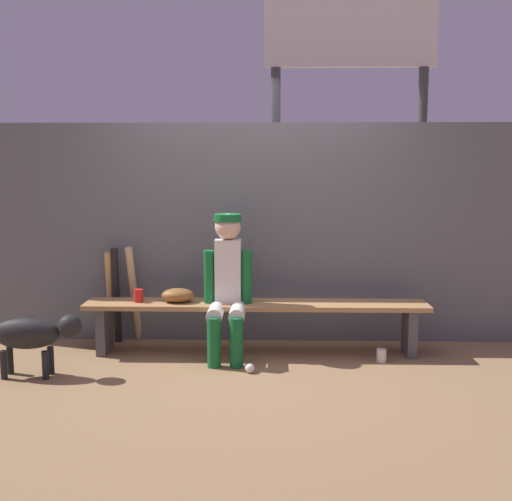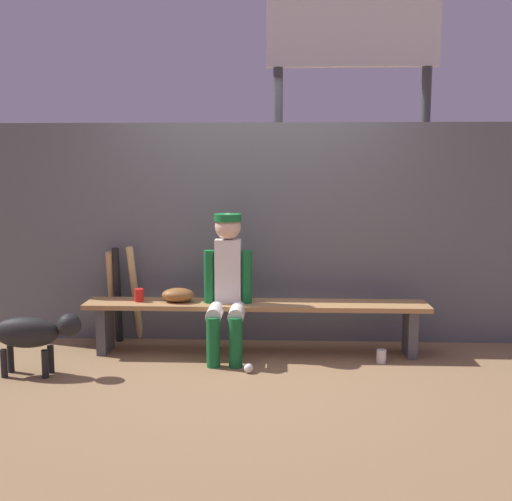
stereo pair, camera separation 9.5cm
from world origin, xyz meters
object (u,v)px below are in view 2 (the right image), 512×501
at_px(player_seated, 227,281).
at_px(cup_on_ground, 381,356).
at_px(scoreboard, 359,82).
at_px(baseball, 249,368).
at_px(dugout_bench, 256,313).
at_px(bat_aluminum_black, 118,295).
at_px(dog, 33,333).
at_px(baseball_glove, 178,295).
at_px(bat_wood_tan, 112,296).
at_px(bat_wood_natural, 135,294).
at_px(cup_on_bench, 139,295).

relative_size(player_seated, cup_on_ground, 11.00).
bearing_deg(scoreboard, baseball, -118.96).
bearing_deg(dugout_bench, scoreboard, 53.54).
height_order(dugout_bench, player_seated, player_seated).
distance_m(bat_aluminum_black, dog, 1.02).
height_order(player_seated, dog, player_seated).
distance_m(player_seated, baseball_glove, 0.47).
bearing_deg(bat_wood_tan, bat_aluminum_black, -30.58).
bearing_deg(dugout_bench, bat_wood_tan, 166.47).
bearing_deg(bat_wood_tan, baseball, -32.76).
xyz_separation_m(baseball_glove, bat_wood_tan, (-0.67, 0.32, -0.09)).
bearing_deg(dog, bat_wood_natural, 59.43).
relative_size(baseball, scoreboard, 0.02).
distance_m(cup_on_ground, scoreboard, 2.86).
bearing_deg(bat_wood_tan, scoreboard, 23.62).
relative_size(baseball_glove, bat_wood_natural, 0.31).
bearing_deg(scoreboard, player_seated, -130.34).
bearing_deg(dog, bat_aluminum_black, 65.90).
xyz_separation_m(bat_wood_natural, cup_on_bench, (0.11, -0.32, 0.06)).
bearing_deg(cup_on_bench, baseball_glove, 0.50).
relative_size(bat_aluminum_black, cup_on_bench, 7.96).
height_order(cup_on_ground, scoreboard, scoreboard).
distance_m(dugout_bench, scoreboard, 2.67).
bearing_deg(dugout_bench, bat_aluminum_black, 167.42).
height_order(bat_wood_natural, cup_on_bench, bat_wood_natural).
distance_m(bat_aluminum_black, baseball, 1.53).
height_order(bat_aluminum_black, baseball, bat_aluminum_black).
relative_size(bat_wood_tan, scoreboard, 0.24).
distance_m(dugout_bench, bat_aluminum_black, 1.31).
xyz_separation_m(baseball, cup_on_ground, (1.08, 0.29, 0.02)).
height_order(bat_wood_tan, dog, bat_wood_tan).
xyz_separation_m(bat_wood_tan, dog, (-0.35, -0.96, -0.09)).
bearing_deg(dugout_bench, baseball_glove, 180.00).
height_order(player_seated, cup_on_ground, player_seated).
bearing_deg(player_seated, dog, -159.83).
distance_m(cup_on_ground, cup_on_bench, 2.11).
height_order(bat_wood_tan, cup_on_ground, bat_wood_tan).
relative_size(bat_wood_natural, bat_wood_tan, 1.07).
distance_m(player_seated, baseball, 0.77).
bearing_deg(bat_aluminum_black, dog, -114.10).
height_order(player_seated, baseball, player_seated).
bearing_deg(bat_wood_natural, player_seated, -25.75).
xyz_separation_m(player_seated, scoreboard, (1.23, 1.45, 1.80)).
height_order(scoreboard, dog, scoreboard).
bearing_deg(cup_on_bench, dog, -136.80).
bearing_deg(cup_on_ground, dugout_bench, 167.91).
xyz_separation_m(baseball_glove, dog, (-1.02, -0.64, -0.17)).
relative_size(bat_aluminum_black, baseball, 11.83).
xyz_separation_m(bat_wood_natural, bat_wood_tan, (-0.22, 0.00, -0.03)).
xyz_separation_m(cup_on_bench, scoreboard, (2.00, 1.34, 1.95)).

